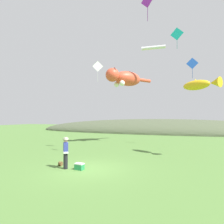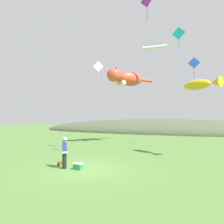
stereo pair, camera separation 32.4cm
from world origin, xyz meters
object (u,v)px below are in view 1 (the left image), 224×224
at_px(kite_diamond_teal, 177,34).
at_px(kite_diamond_white, 98,67).
at_px(kite_spool, 61,164).
at_px(kite_diamond_blue, 192,64).
at_px(kite_fish_windsock, 200,85).
at_px(kite_giant_cat, 125,78).
at_px(festival_attendant, 66,152).
at_px(kite_tube_streamer, 153,48).
at_px(kite_diamond_violet, 148,0).
at_px(picnic_cooler, 79,166).

bearing_deg(kite_diamond_teal, kite_diamond_white, -137.08).
xyz_separation_m(kite_spool, kite_diamond_blue, (7.69, 10.97, 8.10)).
distance_m(kite_fish_windsock, kite_diamond_blue, 6.02).
xyz_separation_m(kite_giant_cat, kite_fish_windsock, (7.51, -5.78, -2.05)).
height_order(festival_attendant, kite_diamond_teal, kite_diamond_teal).
bearing_deg(kite_giant_cat, festival_attendant, -89.48).
relative_size(festival_attendant, kite_giant_cat, 0.32).
relative_size(festival_attendant, kite_fish_windsock, 0.64).
xyz_separation_m(kite_tube_streamer, kite_diamond_white, (-3.94, -5.63, -3.05)).
bearing_deg(kite_giant_cat, kite_diamond_blue, -4.23).
height_order(kite_diamond_teal, kite_diamond_violet, kite_diamond_teal).
xyz_separation_m(picnic_cooler, kite_diamond_violet, (3.24, 3.31, 10.56)).
distance_m(kite_giant_cat, kite_diamond_white, 5.98).
bearing_deg(kite_giant_cat, kite_spool, -92.67).
bearing_deg(kite_diamond_white, kite_tube_streamer, 55.05).
bearing_deg(kite_diamond_violet, kite_diamond_white, 151.83).
height_order(kite_tube_streamer, kite_diamond_blue, kite_tube_streamer).
bearing_deg(kite_diamond_teal, kite_diamond_blue, -18.98).
height_order(picnic_cooler, kite_diamond_teal, kite_diamond_teal).
bearing_deg(kite_fish_windsock, kite_spool, -144.62).
xyz_separation_m(festival_attendant, kite_diamond_blue, (7.04, 11.41, 7.28)).
distance_m(festival_attendant, picnic_cooler, 1.14).
bearing_deg(kite_diamond_violet, kite_tube_streamer, 96.11).
bearing_deg(kite_diamond_teal, festival_attendant, -115.22).
bearing_deg(kite_spool, kite_tube_streamer, 71.09).
bearing_deg(kite_diamond_blue, kite_diamond_violet, -110.42).
bearing_deg(kite_diamond_white, picnic_cooler, -75.00).
height_order(festival_attendant, kite_spool, festival_attendant).
height_order(kite_giant_cat, kite_tube_streamer, kite_tube_streamer).
relative_size(festival_attendant, picnic_cooler, 3.37).
relative_size(kite_spool, kite_tube_streamer, 0.11).
bearing_deg(festival_attendant, kite_diamond_blue, 58.32).
bearing_deg(kite_tube_streamer, festival_attendant, -105.33).
distance_m(kite_giant_cat, kite_diamond_teal, 7.12).
relative_size(kite_fish_windsock, kite_diamond_teal, 1.22).
bearing_deg(kite_giant_cat, picnic_cooler, -85.48).
xyz_separation_m(picnic_cooler, kite_diamond_teal, (4.78, 11.80, 11.42)).
distance_m(kite_spool, kite_diamond_white, 9.08).
relative_size(festival_attendant, kite_spool, 6.41).
xyz_separation_m(kite_giant_cat, kite_diamond_white, (-0.64, -5.95, -0.04)).
relative_size(kite_tube_streamer, kite_diamond_blue, 1.24).
bearing_deg(kite_spool, kite_diamond_teal, 61.39).
distance_m(kite_diamond_white, kite_diamond_blue, 9.53).
height_order(picnic_cooler, kite_diamond_violet, kite_diamond_violet).
height_order(kite_spool, kite_diamond_teal, kite_diamond_teal).
relative_size(kite_tube_streamer, kite_diamond_white, 1.39).
height_order(kite_giant_cat, kite_diamond_violet, kite_diamond_violet).
relative_size(festival_attendant, kite_diamond_white, 0.97).
distance_m(kite_tube_streamer, kite_diamond_violet, 8.27).
height_order(kite_spool, kite_tube_streamer, kite_tube_streamer).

